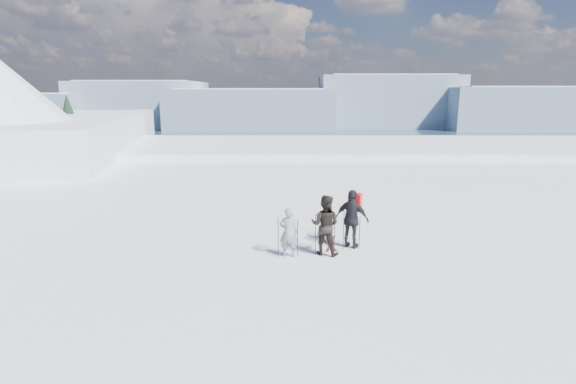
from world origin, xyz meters
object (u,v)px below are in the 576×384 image
at_px(skier_pack, 352,219).
at_px(skis_loose, 329,243).
at_px(skier_dark, 325,225).
at_px(skier_grey, 289,232).

relative_size(skier_pack, skis_loose, 1.19).
height_order(skier_dark, skis_loose, skier_dark).
relative_size(skier_grey, skis_loose, 0.95).
bearing_deg(skier_grey, skier_pack, -156.53).
bearing_deg(skis_loose, skier_grey, -138.58).
bearing_deg(skier_dark, skis_loose, -84.13).
bearing_deg(skier_pack, skier_dark, 61.42).
xyz_separation_m(skier_grey, skis_loose, (1.40, 1.23, -0.78)).
distance_m(skier_pack, skis_loose, 1.27).
bearing_deg(skis_loose, skier_dark, -102.72).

